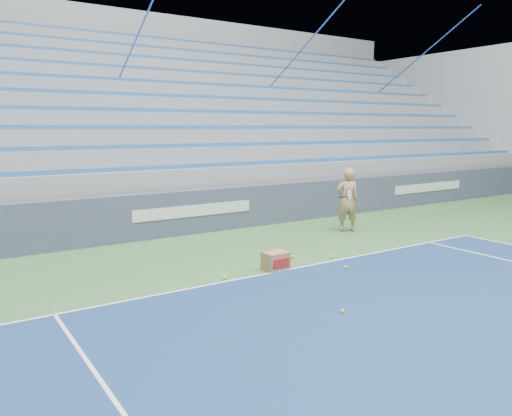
# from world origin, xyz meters

# --- Properties ---
(sponsor_barrier) EXTENTS (30.00, 0.32, 1.10)m
(sponsor_barrier) POSITION_xyz_m (0.00, 15.88, 0.55)
(sponsor_barrier) COLOR #404761
(sponsor_barrier) RESTS_ON ground
(bleachers) EXTENTS (31.00, 9.15, 7.30)m
(bleachers) POSITION_xyz_m (0.00, 21.60, 2.36)
(bleachers) COLOR #92949A
(bleachers) RESTS_ON ground
(tennis_player) EXTENTS (0.96, 0.92, 1.63)m
(tennis_player) POSITION_xyz_m (3.43, 13.92, 0.82)
(tennis_player) COLOR tan
(tennis_player) RESTS_ON ground
(ball_box) EXTENTS (0.46, 0.36, 0.34)m
(ball_box) POSITION_xyz_m (-0.15, 12.04, 0.17)
(ball_box) COLOR #956A48
(ball_box) RESTS_ON ground
(tennis_ball_0) EXTENTS (0.07, 0.07, 0.07)m
(tennis_ball_0) POSITION_xyz_m (0.64, 12.54, 0.03)
(tennis_ball_0) COLOR #C6E82F
(tennis_ball_0) RESTS_ON ground
(tennis_ball_1) EXTENTS (0.07, 0.07, 0.07)m
(tennis_ball_1) POSITION_xyz_m (0.99, 11.34, 0.03)
(tennis_ball_1) COLOR #C6E82F
(tennis_ball_1) RESTS_ON ground
(tennis_ball_2) EXTENTS (0.07, 0.07, 0.07)m
(tennis_ball_2) POSITION_xyz_m (-0.64, 9.70, 0.03)
(tennis_ball_2) COLOR #C6E82F
(tennis_ball_2) RESTS_ON ground
(tennis_ball_3) EXTENTS (0.07, 0.07, 0.07)m
(tennis_ball_3) POSITION_xyz_m (-1.24, 12.05, 0.03)
(tennis_ball_3) COLOR #C6E82F
(tennis_ball_3) RESTS_ON ground
(tennis_ball_4) EXTENTS (0.07, 0.07, 0.07)m
(tennis_ball_4) POSITION_xyz_m (-0.15, 12.40, 0.03)
(tennis_ball_4) COLOR #C6E82F
(tennis_ball_4) RESTS_ON ground
(tennis_ball_5) EXTENTS (0.07, 0.07, 0.07)m
(tennis_ball_5) POSITION_xyz_m (1.31, 12.10, 0.03)
(tennis_ball_5) COLOR #C6E82F
(tennis_ball_5) RESTS_ON ground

